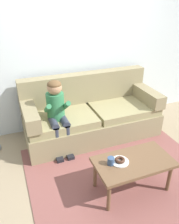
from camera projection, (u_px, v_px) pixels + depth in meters
ground at (113, 163)px, 3.26m from camera, size 10.00×10.00×0.00m
wall_back at (79, 45)px, 3.76m from camera, size 8.00×0.10×2.80m
area_rug at (121, 175)px, 3.05m from camera, size 2.40×2.05×0.01m
couch at (91, 115)px, 3.80m from camera, size 2.19×0.90×1.00m
coffee_table at (133, 164)px, 2.66m from camera, size 0.92×0.51×0.44m
person_child at (57, 110)px, 3.28m from camera, size 0.34×0.58×1.10m
plate at (120, 162)px, 2.62m from camera, size 0.21×0.21×0.01m
donut at (120, 160)px, 2.60m from camera, size 0.16×0.16×0.04m
mug at (111, 161)px, 2.57m from camera, size 0.08×0.08×0.09m
toy_controller at (138, 155)px, 3.39m from camera, size 0.23×0.09×0.05m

